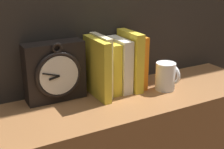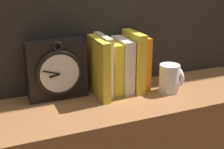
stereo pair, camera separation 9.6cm
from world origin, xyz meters
name	(u,v)px [view 1 (the left image)]	position (x,y,z in m)	size (l,w,h in m)	color
clock	(55,72)	(-0.15, 0.10, 0.85)	(0.19, 0.08, 0.20)	black
book_slot0_yellow	(97,68)	(-0.02, 0.06, 0.85)	(0.03, 0.15, 0.19)	yellow
book_slot1_cream	(102,65)	(0.00, 0.07, 0.86)	(0.02, 0.13, 0.20)	beige
book_slot2_yellow	(110,67)	(0.03, 0.08, 0.84)	(0.03, 0.12, 0.17)	yellow
book_slot3_white	(120,65)	(0.07, 0.08, 0.85)	(0.04, 0.12, 0.18)	white
book_slot4_yellow	(130,61)	(0.11, 0.07, 0.86)	(0.03, 0.13, 0.20)	yellow
book_slot5_orange	(137,61)	(0.14, 0.08, 0.85)	(0.02, 0.12, 0.19)	orange
mug	(167,76)	(0.21, 0.00, 0.81)	(0.07, 0.07, 0.10)	white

